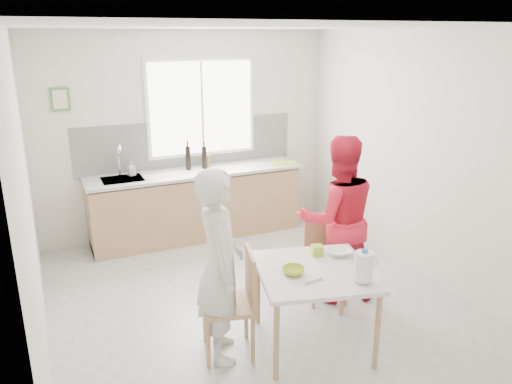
% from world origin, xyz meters
% --- Properties ---
extents(ground, '(4.50, 4.50, 0.00)m').
position_xyz_m(ground, '(0.00, 0.00, 0.00)').
color(ground, '#B7B7B2').
rests_on(ground, ground).
extents(room_shell, '(4.50, 4.50, 4.50)m').
position_xyz_m(room_shell, '(0.00, 0.00, 1.64)').
color(room_shell, silver).
rests_on(room_shell, ground).
extents(window, '(1.50, 0.06, 1.30)m').
position_xyz_m(window, '(0.20, 2.23, 1.70)').
color(window, white).
rests_on(window, room_shell).
extents(backsplash, '(3.00, 0.02, 0.65)m').
position_xyz_m(backsplash, '(0.00, 2.24, 1.23)').
color(backsplash, white).
rests_on(backsplash, room_shell).
extents(picture_frame, '(0.22, 0.03, 0.28)m').
position_xyz_m(picture_frame, '(-1.55, 2.23, 1.90)').
color(picture_frame, '#4A863D').
rests_on(picture_frame, room_shell).
extents(kitchen_counter, '(2.84, 0.64, 1.37)m').
position_xyz_m(kitchen_counter, '(-0.00, 1.95, 0.42)').
color(kitchen_counter, tan).
rests_on(kitchen_counter, ground).
extents(dining_table, '(1.16, 1.16, 0.73)m').
position_xyz_m(dining_table, '(0.16, -0.86, 0.66)').
color(dining_table, silver).
rests_on(dining_table, ground).
extents(chair_left, '(0.53, 0.53, 0.94)m').
position_xyz_m(chair_left, '(-0.50, -0.69, 0.52)').
color(chair_left, tan).
rests_on(chair_left, ground).
extents(chair_far, '(0.49, 0.49, 0.87)m').
position_xyz_m(chair_far, '(0.70, -0.15, 0.48)').
color(chair_far, tan).
rests_on(chair_far, ground).
extents(person_white, '(0.53, 0.68, 1.66)m').
position_xyz_m(person_white, '(-0.62, -0.66, 0.83)').
color(person_white, silver).
rests_on(person_white, ground).
extents(person_red, '(0.97, 0.84, 1.72)m').
position_xyz_m(person_red, '(0.81, -0.20, 0.86)').
color(person_red, red).
rests_on(person_red, ground).
extents(bowl_green, '(0.23, 0.23, 0.06)m').
position_xyz_m(bowl_green, '(-0.05, -0.85, 0.76)').
color(bowl_green, '#A1C02C').
rests_on(bowl_green, dining_table).
extents(bowl_white, '(0.27, 0.27, 0.05)m').
position_xyz_m(bowl_white, '(0.51, -0.69, 0.76)').
color(bowl_white, white).
rests_on(bowl_white, dining_table).
extents(milk_jug, '(0.21, 0.15, 0.26)m').
position_xyz_m(milk_jug, '(0.40, -1.21, 0.87)').
color(milk_jug, white).
rests_on(milk_jug, dining_table).
extents(green_box, '(0.12, 0.12, 0.09)m').
position_xyz_m(green_box, '(0.33, -0.61, 0.78)').
color(green_box, '#98B92A').
rests_on(green_box, dining_table).
extents(spoon, '(0.16, 0.03, 0.01)m').
position_xyz_m(spoon, '(0.03, -1.05, 0.74)').
color(spoon, '#A5A5AA').
rests_on(spoon, dining_table).
extents(cutting_board, '(0.41, 0.34, 0.01)m').
position_xyz_m(cutting_board, '(1.25, 1.83, 0.93)').
color(cutting_board, '#A2C82E').
rests_on(cutting_board, kitchen_counter).
extents(wine_bottle_a, '(0.07, 0.07, 0.32)m').
position_xyz_m(wine_bottle_a, '(-0.07, 2.04, 1.08)').
color(wine_bottle_a, black).
rests_on(wine_bottle_a, kitchen_counter).
extents(wine_bottle_b, '(0.07, 0.07, 0.30)m').
position_xyz_m(wine_bottle_b, '(0.15, 2.03, 1.07)').
color(wine_bottle_b, black).
rests_on(wine_bottle_b, kitchen_counter).
extents(jar_amber, '(0.06, 0.06, 0.16)m').
position_xyz_m(jar_amber, '(0.21, 2.09, 1.00)').
color(jar_amber, olive).
rests_on(jar_amber, kitchen_counter).
extents(soap_bottle, '(0.10, 0.10, 0.18)m').
position_xyz_m(soap_bottle, '(-0.81, 2.08, 1.01)').
color(soap_bottle, '#999999').
rests_on(soap_bottle, kitchen_counter).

